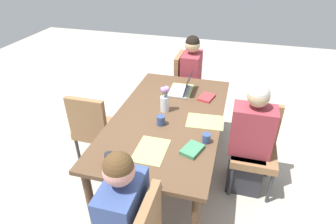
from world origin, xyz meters
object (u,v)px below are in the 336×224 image
at_px(chair_far_right_near, 94,126).
at_px(book_blue_cover, 192,149).
at_px(laptop_head_right_left_mid, 183,89).
at_px(coffee_mug_near_left, 161,120).
at_px(coffee_mug_near_right, 109,159).
at_px(chair_head_right_left_mid, 187,82).
at_px(person_head_right_left_mid, 191,82).
at_px(coffee_mug_centre_left, 206,138).
at_px(chair_near_left_far, 255,144).
at_px(book_red_cover, 207,97).
at_px(flower_vase, 165,99).
at_px(person_near_left_far, 249,145).
at_px(dining_table, 168,122).

height_order(chair_far_right_near, book_blue_cover, chair_far_right_near).
relative_size(laptop_head_right_left_mid, coffee_mug_near_left, 3.39).
bearing_deg(chair_far_right_near, coffee_mug_near_right, -142.74).
height_order(chair_head_right_left_mid, person_head_right_left_mid, person_head_right_left_mid).
bearing_deg(coffee_mug_near_right, coffee_mug_centre_left, -55.80).
bearing_deg(coffee_mug_near_left, laptop_head_right_left_mid, -4.57).
distance_m(laptop_head_right_left_mid, book_blue_cover, 1.07).
bearing_deg(person_head_right_left_mid, chair_far_right_near, 147.76).
height_order(chair_near_left_far, coffee_mug_near_right, chair_near_left_far).
xyz_separation_m(coffee_mug_near_left, coffee_mug_near_right, (-0.64, 0.24, 0.00)).
xyz_separation_m(person_head_right_left_mid, coffee_mug_centre_left, (-1.57, -0.43, 0.24)).
bearing_deg(laptop_head_right_left_mid, coffee_mug_near_left, 175.43).
height_order(book_red_cover, book_blue_cover, book_blue_cover).
xyz_separation_m(chair_head_right_left_mid, flower_vase, (-1.21, -0.01, 0.36)).
distance_m(coffee_mug_near_right, book_blue_cover, 0.69).
relative_size(person_near_left_far, book_red_cover, 5.97).
height_order(dining_table, person_head_right_left_mid, person_head_right_left_mid).
bearing_deg(chair_head_right_left_mid, dining_table, -176.95).
height_order(laptop_head_right_left_mid, book_blue_cover, laptop_head_right_left_mid).
height_order(coffee_mug_near_right, coffee_mug_centre_left, coffee_mug_near_right).
distance_m(chair_far_right_near, coffee_mug_centre_left, 1.31).
distance_m(flower_vase, book_blue_cover, 0.71).
relative_size(chair_far_right_near, coffee_mug_near_right, 8.77).
height_order(flower_vase, coffee_mug_near_right, flower_vase).
bearing_deg(chair_head_right_left_mid, coffee_mug_near_right, 174.70).
bearing_deg(coffee_mug_centre_left, person_near_left_far, -50.95).
height_order(chair_near_left_far, coffee_mug_centre_left, chair_near_left_far).
distance_m(dining_table, book_blue_cover, 0.59).
bearing_deg(coffee_mug_near_right, dining_table, -18.32).
relative_size(dining_table, flower_vase, 6.78).
relative_size(chair_far_right_near, book_blue_cover, 4.50).
relative_size(book_red_cover, book_blue_cover, 1.00).
relative_size(dining_table, coffee_mug_centre_left, 22.39).
bearing_deg(laptop_head_right_left_mid, coffee_mug_centre_left, -155.02).
bearing_deg(coffee_mug_near_right, person_near_left_far, -53.98).
xyz_separation_m(laptop_head_right_left_mid, coffee_mug_centre_left, (-0.87, -0.41, -0.00)).
distance_m(person_near_left_far, chair_far_right_near, 1.66).
xyz_separation_m(person_head_right_left_mid, book_red_cover, (-0.77, -0.32, 0.21)).
relative_size(flower_vase, book_blue_cover, 1.43).
bearing_deg(laptop_head_right_left_mid, coffee_mug_near_right, 167.72).
bearing_deg(coffee_mug_near_right, book_red_cover, -24.77).
relative_size(person_near_left_far, coffee_mug_centre_left, 13.84).
height_order(chair_near_left_far, flower_vase, flower_vase).
bearing_deg(coffee_mug_centre_left, flower_vase, 49.52).
relative_size(dining_table, person_head_right_left_mid, 1.62).
relative_size(person_head_right_left_mid, coffee_mug_near_left, 12.67).
bearing_deg(coffee_mug_centre_left, person_head_right_left_mid, 15.33).
xyz_separation_m(person_near_left_far, coffee_mug_centre_left, (-0.32, 0.40, 0.24)).
xyz_separation_m(dining_table, book_red_cover, (0.47, -0.32, 0.08)).
bearing_deg(book_blue_cover, laptop_head_right_left_mid, 36.77).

